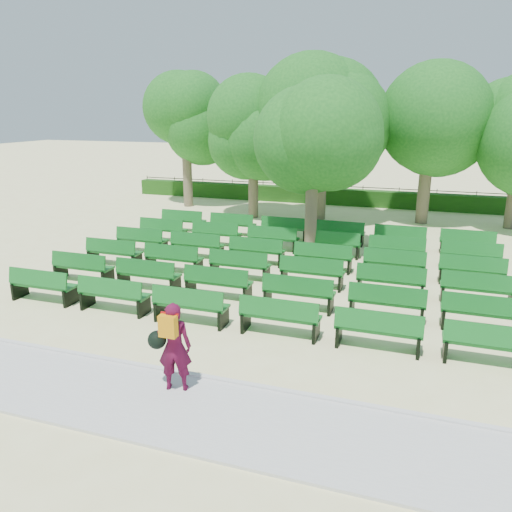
# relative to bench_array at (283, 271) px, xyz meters

# --- Properties ---
(ground) EXTENTS (120.00, 120.00, 0.00)m
(ground) POSITION_rel_bench_array_xyz_m (-0.07, -0.79, -0.10)
(ground) COLOR #EEE79D
(paving) EXTENTS (30.00, 2.20, 0.06)m
(paving) POSITION_rel_bench_array_xyz_m (-0.07, -8.19, -0.07)
(paving) COLOR beige
(paving) RESTS_ON ground
(curb) EXTENTS (30.00, 0.12, 0.10)m
(curb) POSITION_rel_bench_array_xyz_m (-0.07, -7.04, -0.05)
(curb) COLOR silver
(curb) RESTS_ON ground
(hedge) EXTENTS (26.00, 0.70, 0.90)m
(hedge) POSITION_rel_bench_array_xyz_m (-0.07, 13.21, 0.35)
(hedge) COLOR #1C4B13
(hedge) RESTS_ON ground
(fence) EXTENTS (26.00, 0.10, 1.02)m
(fence) POSITION_rel_bench_array_xyz_m (-0.07, 13.61, -0.10)
(fence) COLOR black
(fence) RESTS_ON ground
(tree_line) EXTENTS (21.80, 6.80, 7.04)m
(tree_line) POSITION_rel_bench_array_xyz_m (-0.07, 9.21, -0.10)
(tree_line) COLOR #1F691E
(tree_line) RESTS_ON ground
(bench_array) EXTENTS (1.96, 0.61, 1.23)m
(bench_array) POSITION_rel_bench_array_xyz_m (0.00, 0.00, 0.00)
(bench_array) COLOR #11651F
(bench_array) RESTS_ON ground
(tree_among) EXTENTS (3.92, 3.92, 5.70)m
(tree_among) POSITION_rel_bench_array_xyz_m (0.34, 2.49, 3.80)
(tree_among) COLOR brown
(tree_among) RESTS_ON ground
(person) EXTENTS (0.88, 0.59, 1.79)m
(person) POSITION_rel_bench_array_xyz_m (-0.08, -7.61, 0.88)
(person) COLOR #4B0A26
(person) RESTS_ON ground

